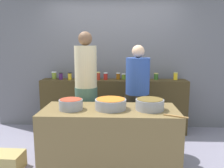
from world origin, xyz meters
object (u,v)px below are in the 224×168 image
(preserve_jar_1, at_px, (61,76))
(preserve_jar_6, at_px, (106,76))
(preserve_jar_7, at_px, (118,76))
(bread_crate, at_px, (5,161))
(preserve_jar_10, at_px, (156,76))
(preserve_jar_9, at_px, (130,76))
(preserve_jar_11, at_px, (176,76))
(preserve_jar_8, at_px, (124,76))
(preserve_jar_3, at_px, (83,76))
(cooking_pot_right, at_px, (150,104))
(cook_in_cap, at_px, (137,104))
(cooking_pot_left, at_px, (71,104))
(wooden_spoon, at_px, (176,116))
(preserve_jar_5, at_px, (98,76))
(preserve_jar_0, at_px, (54,75))
(preserve_jar_4, at_px, (91,77))
(preserve_jar_2, at_px, (70,76))
(cook_with_tongs, at_px, (86,98))
(cooking_pot_center, at_px, (111,104))

(preserve_jar_1, relative_size, preserve_jar_6, 0.94)
(preserve_jar_7, bearing_deg, bread_crate, -134.37)
(preserve_jar_6, bearing_deg, preserve_jar_10, 3.49)
(preserve_jar_9, height_order, bread_crate, preserve_jar_9)
(preserve_jar_1, height_order, preserve_jar_11, preserve_jar_11)
(preserve_jar_8, bearing_deg, preserve_jar_3, -174.21)
(cooking_pot_right, height_order, cook_in_cap, cook_in_cap)
(preserve_jar_11, xyz_separation_m, cook_in_cap, (-0.76, -0.78, -0.33))
(cooking_pot_left, distance_m, wooden_spoon, 1.26)
(preserve_jar_5, distance_m, preserve_jar_6, 0.14)
(preserve_jar_0, bearing_deg, preserve_jar_4, -6.83)
(preserve_jar_11, bearing_deg, preserve_jar_2, -176.82)
(cooking_pot_right, xyz_separation_m, bread_crate, (-1.88, -0.01, -0.79))
(preserve_jar_11, xyz_separation_m, cooking_pot_left, (-1.63, -1.50, -0.17))
(preserve_jar_2, xyz_separation_m, cook_with_tongs, (0.42, -0.75, -0.23))
(cooking_pot_center, distance_m, cook_with_tongs, 0.72)
(bread_crate, bearing_deg, preserve_jar_8, 43.72)
(preserve_jar_6, relative_size, bread_crate, 0.30)
(preserve_jar_11, height_order, cooking_pot_right, preserve_jar_11)
(preserve_jar_5, xyz_separation_m, cooking_pot_right, (0.79, -1.40, -0.17))
(preserve_jar_0, relative_size, preserve_jar_3, 1.17)
(preserve_jar_3, height_order, preserve_jar_10, preserve_jar_10)
(preserve_jar_5, xyz_separation_m, preserve_jar_11, (1.44, 0.08, -0.01))
(preserve_jar_9, bearing_deg, preserve_jar_8, 130.25)
(preserve_jar_2, distance_m, preserve_jar_6, 0.66)
(preserve_jar_8, height_order, wooden_spoon, preserve_jar_8)
(preserve_jar_3, xyz_separation_m, preserve_jar_6, (0.42, 0.00, 0.01))
(bread_crate, bearing_deg, preserve_jar_3, 60.35)
(preserve_jar_9, relative_size, cook_in_cap, 0.09)
(preserve_jar_1, height_order, preserve_jar_9, preserve_jar_9)
(preserve_jar_3, distance_m, cook_with_tongs, 0.85)
(preserve_jar_1, distance_m, cook_in_cap, 1.60)
(preserve_jar_5, xyz_separation_m, cooking_pot_center, (0.31, -1.38, -0.17))
(preserve_jar_1, bearing_deg, preserve_jar_9, -3.02)
(preserve_jar_10, relative_size, cook_with_tongs, 0.07)
(preserve_jar_5, bearing_deg, preserve_jar_0, 174.21)
(preserve_jar_2, relative_size, cooking_pot_center, 0.35)
(cook_with_tongs, height_order, cook_in_cap, cook_with_tongs)
(preserve_jar_7, xyz_separation_m, wooden_spoon, (0.67, -1.76, -0.22))
(preserve_jar_2, height_order, cooking_pot_left, preserve_jar_2)
(cook_with_tongs, bearing_deg, preserve_jar_3, 102.95)
(preserve_jar_11, relative_size, cooking_pot_left, 0.46)
(preserve_jar_11, bearing_deg, preserve_jar_9, -171.84)
(preserve_jar_4, xyz_separation_m, preserve_jar_9, (0.72, -0.04, 0.02))
(preserve_jar_0, bearing_deg, preserve_jar_7, 0.04)
(preserve_jar_1, xyz_separation_m, cooking_pot_center, (1.01, -1.41, -0.16))
(preserve_jar_5, bearing_deg, bread_crate, -127.68)
(cooking_pot_left, bearing_deg, preserve_jar_0, 113.50)
(preserve_jar_0, xyz_separation_m, bread_crate, (-0.25, -1.50, -0.96))
(preserve_jar_6, bearing_deg, preserve_jar_8, 12.12)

